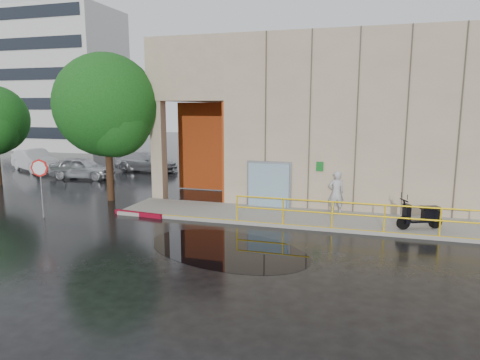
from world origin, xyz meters
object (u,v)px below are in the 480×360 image
(car_c, at_px, (146,162))
(person, at_px, (336,193))
(scooter, at_px, (421,208))
(tree_near, at_px, (108,109))
(car_b, at_px, (35,160))
(red_curb, at_px, (138,214))
(car_a, at_px, (82,168))
(stop_sign, at_px, (40,175))

(car_c, bearing_deg, person, -122.54)
(scooter, height_order, tree_near, tree_near)
(tree_near, bearing_deg, car_b, 146.98)
(tree_near, bearing_deg, car_c, 108.82)
(tree_near, bearing_deg, scooter, -6.55)
(scooter, xyz_separation_m, red_curb, (-11.52, -0.76, -0.86))
(scooter, xyz_separation_m, car_c, (-17.56, 11.14, -0.26))
(car_a, relative_size, car_c, 0.89)
(car_a, distance_m, tree_near, 8.71)
(car_a, bearing_deg, tree_near, -139.04)
(stop_sign, distance_m, car_b, 15.27)
(person, xyz_separation_m, car_c, (-14.34, 9.72, -0.40))
(red_curb, height_order, car_c, car_c)
(car_b, bearing_deg, tree_near, -96.05)
(red_curb, bearing_deg, tree_near, 139.45)
(person, distance_m, stop_sign, 12.63)
(scooter, xyz_separation_m, car_b, (-25.66, 9.01, -0.15))
(scooter, distance_m, stop_sign, 15.49)
(red_curb, xyz_separation_m, car_a, (-8.51, 7.72, 0.63))
(tree_near, bearing_deg, person, -1.19)
(person, height_order, car_a, person)
(stop_sign, distance_m, car_c, 13.54)
(stop_sign, bearing_deg, red_curb, 29.74)
(car_b, distance_m, car_c, 8.37)
(car_a, bearing_deg, scooter, -115.19)
(red_curb, bearing_deg, stop_sign, -159.72)
(car_b, relative_size, car_c, 1.02)
(scooter, distance_m, car_b, 27.20)
(stop_sign, distance_m, car_a, 10.33)
(person, bearing_deg, car_b, -41.20)
(red_curb, height_order, tree_near, tree_near)
(car_a, height_order, car_b, car_b)
(person, relative_size, tree_near, 0.26)
(stop_sign, relative_size, red_curb, 1.06)
(red_curb, relative_size, car_c, 0.50)
(tree_near, bearing_deg, stop_sign, -104.45)
(stop_sign, height_order, red_curb, stop_sign)
(person, height_order, car_c, person)
(person, relative_size, car_c, 0.39)
(red_curb, height_order, car_b, car_b)
(scooter, relative_size, car_b, 0.38)
(person, bearing_deg, tree_near, -23.69)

